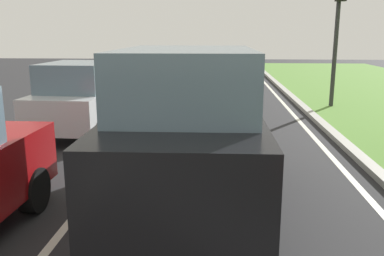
# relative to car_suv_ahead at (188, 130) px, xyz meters

# --- Properties ---
(ground_plane) EXTENTS (60.00, 60.00, 0.00)m
(ground_plane) POSITION_rel_car_suv_ahead_xyz_m (-0.85, 4.86, -1.17)
(ground_plane) COLOR #262628
(lane_line_center) EXTENTS (0.12, 32.00, 0.01)m
(lane_line_center) POSITION_rel_car_suv_ahead_xyz_m (-1.55, 4.86, -1.16)
(lane_line_center) COLOR silver
(lane_line_center) RESTS_ON ground
(lane_line_right_edge) EXTENTS (0.12, 32.00, 0.01)m
(lane_line_right_edge) POSITION_rel_car_suv_ahead_xyz_m (2.75, 4.86, -1.16)
(lane_line_right_edge) COLOR silver
(lane_line_right_edge) RESTS_ON ground
(curb_right) EXTENTS (0.24, 48.00, 0.12)m
(curb_right) POSITION_rel_car_suv_ahead_xyz_m (3.25, 4.86, -1.11)
(curb_right) COLOR #9E9B93
(curb_right) RESTS_ON ground
(car_suv_ahead) EXTENTS (2.03, 4.53, 2.28)m
(car_suv_ahead) POSITION_rel_car_suv_ahead_xyz_m (0.00, 0.00, 0.00)
(car_suv_ahead) COLOR black
(car_suv_ahead) RESTS_ON ground
(car_hatchback_far) EXTENTS (1.84, 3.75, 1.78)m
(car_hatchback_far) POSITION_rel_car_suv_ahead_xyz_m (-3.01, 4.47, -0.28)
(car_hatchback_far) COLOR #B7BABF
(car_hatchback_far) RESTS_ON ground
(traffic_light_near_right) EXTENTS (0.32, 0.50, 4.62)m
(traffic_light_near_right) POSITION_rel_car_suv_ahead_xyz_m (4.23, 8.39, 1.95)
(traffic_light_near_right) COLOR #2D2D2D
(traffic_light_near_right) RESTS_ON ground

